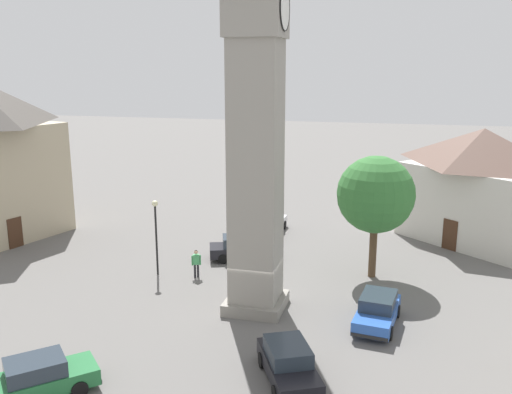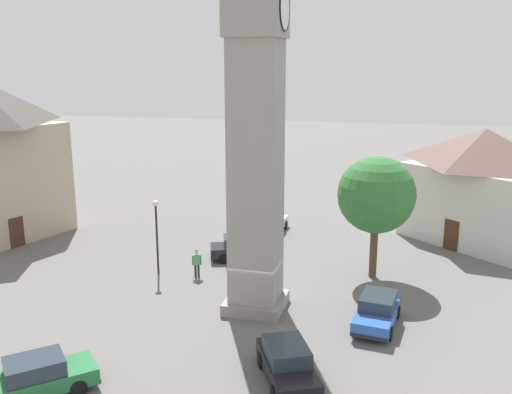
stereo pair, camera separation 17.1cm
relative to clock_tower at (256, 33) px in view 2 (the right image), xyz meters
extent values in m
plane|color=#605E5B|center=(0.00, 0.00, -13.66)|extent=(200.00, 200.00, 0.00)
cube|color=gray|center=(0.00, 0.00, -13.36)|extent=(2.92, 2.92, 0.60)
cube|color=gray|center=(0.00, 0.00, -6.65)|extent=(2.33, 2.33, 12.81)
cube|color=gray|center=(0.00, 0.00, 1.04)|extent=(2.61, 2.61, 2.57)
cylinder|color=white|center=(0.00, 1.34, 1.04)|extent=(1.96, 0.04, 1.96)
torus|color=black|center=(0.00, 1.35, 1.04)|extent=(2.02, 0.06, 2.02)
cube|color=black|center=(0.00, 1.38, 1.26)|extent=(0.05, 0.02, 0.55)
cube|color=black|center=(0.29, 1.38, 1.04)|extent=(0.75, 0.02, 0.04)
cylinder|color=white|center=(0.00, -1.34, 1.04)|extent=(1.96, 0.04, 1.96)
torus|color=black|center=(0.00, -1.35, 1.04)|extent=(2.02, 0.06, 2.02)
cube|color=#2D5BB7|center=(-0.36, -6.11, -13.07)|extent=(4.27, 2.17, 0.64)
cube|color=#28333D|center=(-0.21, -6.13, -12.45)|extent=(2.27, 1.80, 0.64)
cylinder|color=black|center=(-1.68, -6.76, -13.34)|extent=(0.66, 0.29, 0.64)
cylinder|color=black|center=(-1.49, -5.17, -13.34)|extent=(0.66, 0.29, 0.64)
cylinder|color=black|center=(0.76, -7.05, -13.34)|extent=(0.66, 0.29, 0.64)
cylinder|color=black|center=(0.95, -5.46, -13.34)|extent=(0.66, 0.29, 0.64)
cube|color=black|center=(-2.37, -5.87, -13.29)|extent=(0.32, 1.67, 0.16)
cube|color=silver|center=(13.21, 2.41, -13.07)|extent=(4.15, 1.83, 0.64)
cube|color=#28333D|center=(13.06, 2.42, -12.45)|extent=(2.15, 1.63, 0.64)
cylinder|color=black|center=(14.46, 3.17, -13.34)|extent=(0.65, 0.24, 0.64)
cylinder|color=black|center=(14.41, 1.57, -13.34)|extent=(0.65, 0.24, 0.64)
cylinder|color=black|center=(12.00, 3.25, -13.34)|extent=(0.65, 0.24, 0.64)
cylinder|color=black|center=(11.95, 1.65, -13.34)|extent=(0.65, 0.24, 0.64)
cube|color=black|center=(15.23, 2.34, -13.29)|extent=(0.17, 1.67, 0.16)
cube|color=black|center=(7.05, 2.82, -13.07)|extent=(3.00, 4.43, 0.64)
cube|color=#28333D|center=(7.00, 2.96, -12.45)|extent=(2.19, 2.51, 0.64)
cylinder|color=black|center=(8.22, 1.94, -13.34)|extent=(0.43, 0.68, 0.64)
cylinder|color=black|center=(6.72, 1.39, -13.34)|extent=(0.43, 0.68, 0.64)
cylinder|color=black|center=(7.38, 4.25, -13.34)|extent=(0.43, 0.68, 0.64)
cylinder|color=black|center=(5.88, 3.70, -13.34)|extent=(0.43, 0.68, 0.64)
cube|color=black|center=(7.74, 0.92, -13.29)|extent=(1.61, 0.68, 0.16)
cube|color=black|center=(-6.20, -2.96, -13.07)|extent=(4.43, 3.35, 0.64)
cube|color=#28333D|center=(-6.07, -2.89, -12.45)|extent=(2.58, 2.33, 0.64)
cylinder|color=black|center=(-6.95, -4.22, -13.34)|extent=(0.67, 0.48, 0.64)
cylinder|color=black|center=(-7.66, -2.79, -13.34)|extent=(0.67, 0.48, 0.64)
cylinder|color=black|center=(-4.75, -3.13, -13.34)|extent=(0.67, 0.48, 0.64)
cylinder|color=black|center=(-5.46, -1.70, -13.34)|extent=(0.67, 0.48, 0.64)
cube|color=#236B38|center=(-9.55, 5.87, -13.07)|extent=(4.09, 4.11, 0.64)
cube|color=#28333D|center=(-9.65, 5.98, -12.45)|extent=(2.59, 2.59, 0.64)
cylinder|color=black|center=(-8.12, 5.56, -13.34)|extent=(0.61, 0.61, 0.64)
cylinder|color=black|center=(-9.25, 4.44, -13.34)|extent=(0.61, 0.61, 0.64)
cylinder|color=black|center=(-9.85, 7.31, -13.34)|extent=(0.61, 0.61, 0.64)
cube|color=black|center=(-8.13, 4.44, -13.29)|extent=(1.27, 1.26, 0.16)
cylinder|color=black|center=(3.31, 4.42, -13.25)|extent=(0.13, 0.13, 0.82)
cylinder|color=black|center=(3.23, 4.58, -13.25)|extent=(0.13, 0.13, 0.82)
cube|color=#3F9959|center=(3.27, 4.50, -12.54)|extent=(0.35, 0.42, 0.60)
cylinder|color=#3F9959|center=(3.37, 4.28, -12.59)|extent=(0.09, 0.09, 0.60)
cylinder|color=#3F9959|center=(3.17, 4.71, -12.59)|extent=(0.09, 0.09, 0.60)
sphere|color=tan|center=(3.27, 4.50, -12.09)|extent=(0.22, 0.22, 0.22)
sphere|color=black|center=(3.28, 4.50, -12.07)|extent=(0.20, 0.20, 0.20)
cylinder|color=brown|center=(6.08, -5.51, -11.94)|extent=(0.44, 0.44, 3.43)
sphere|color=#337033|center=(6.08, -5.51, -8.66)|extent=(4.47, 4.47, 4.47)
cube|color=#422819|center=(5.34, 18.51, -12.61)|extent=(1.08, 0.38, 2.10)
cube|color=beige|center=(14.74, -12.21, -10.96)|extent=(10.68, 11.16, 5.40)
pyramid|color=brown|center=(14.74, -12.21, -6.92)|extent=(11.22, 11.72, 2.67)
cube|color=#422819|center=(12.44, -10.31, -12.61)|extent=(0.76, 0.90, 2.10)
cylinder|color=black|center=(3.14, 6.93, -11.56)|extent=(0.12, 0.12, 4.21)
sphere|color=beige|center=(3.14, 6.93, -9.27)|extent=(0.36, 0.36, 0.36)
camera|label=1|loc=(-25.46, -6.72, -1.54)|focal=38.70mm
camera|label=2|loc=(-25.42, -6.89, -1.54)|focal=38.70mm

